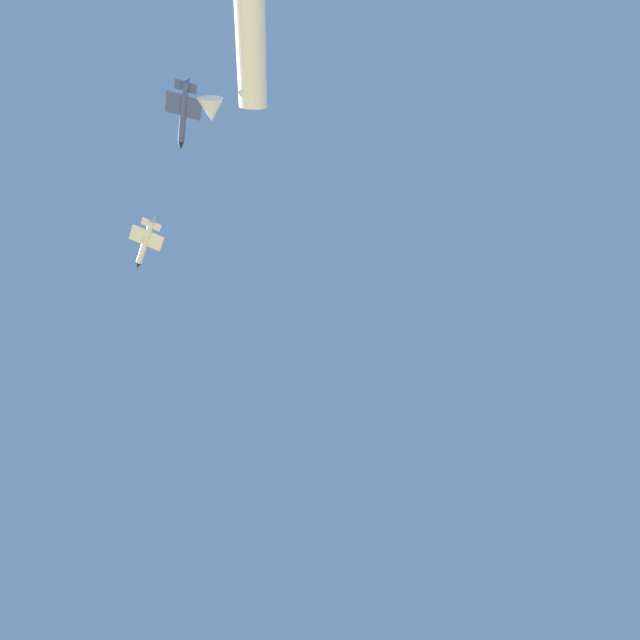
{
  "coord_description": "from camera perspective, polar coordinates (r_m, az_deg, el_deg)",
  "views": [
    {
      "loc": [
        -28.99,
        97.43,
        2.19
      ],
      "look_at": [
        -9.39,
        57.8,
        61.05
      ],
      "focal_mm": 25.07,
      "sensor_mm": 36.0,
      "label": 1
    }
  ],
  "objects": [
    {
      "name": "chase_jet_left_wing",
      "position": [
        124.12,
        -21.4,
        9.19
      ],
      "size": [
        13.99,
        11.36,
        4.0
      ],
      "rotation": [
        0.0,
        0.0,
        -0.63
      ],
      "color": "silver"
    },
    {
      "name": "chase_jet_trailing",
      "position": [
        116.78,
        -17.04,
        23.96
      ],
      "size": [
        12.29,
        13.33,
        4.0
      ],
      "rotation": [
        0.0,
        0.0,
        -0.85
      ],
      "color": "#38478C"
    }
  ]
}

